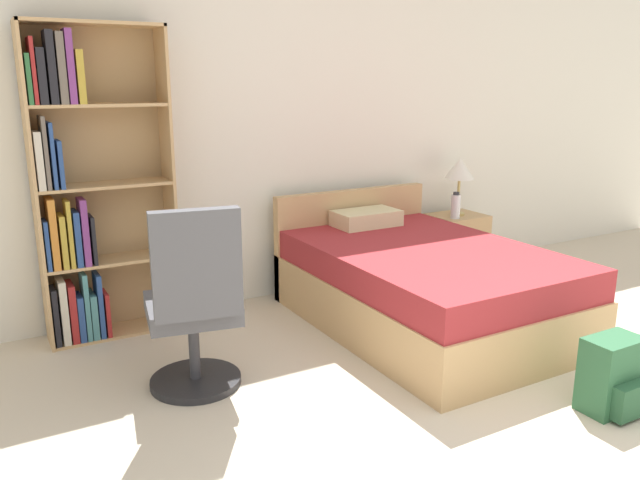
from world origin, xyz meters
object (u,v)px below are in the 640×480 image
bed (419,283)px  water_bottle (456,206)px  table_lamp (460,170)px  backpack_green (613,377)px  office_chair (195,309)px  nightstand (456,244)px  bookshelf (85,194)px

bed → water_bottle: 1.18m
table_lamp → backpack_green: size_ratio=1.25×
office_chair → backpack_green: size_ratio=2.68×
nightstand → table_lamp: bearing=161.5°
bookshelf → table_lamp: bearing=-1.8°
bed → office_chair: size_ratio=1.88×
bed → nightstand: size_ratio=3.75×
bed → office_chair: 1.71m
bookshelf → bed: bearing=-23.4°
bed → backpack_green: bed is taller
bookshelf → nightstand: bookshelf is taller
bookshelf → bed: bookshelf is taller
bookshelf → table_lamp: size_ratio=4.05×
bed → table_lamp: bearing=37.4°
bed → table_lamp: 1.42m
office_chair → backpack_green: (1.79, -1.23, -0.30)m
office_chair → water_bottle: size_ratio=4.72×
office_chair → table_lamp: office_chair is taller
office_chair → backpack_green: bearing=-34.5°
bookshelf → water_bottle: size_ratio=8.94×
office_chair → water_bottle: (2.58, 0.89, 0.15)m
table_lamp → bed: bearing=-142.6°
office_chair → nightstand: (2.69, 0.99, -0.22)m
table_lamp → backpack_green: 2.51m
bookshelf → table_lamp: 3.02m
bookshelf → office_chair: (0.33, -1.09, -0.48)m
bookshelf → table_lamp: (3.02, -0.10, -0.04)m
bed → table_lamp: table_lamp is taller
bed → water_bottle: bed is taller
bed → bookshelf: bearing=156.6°
bed → office_chair: (-1.68, -0.22, 0.19)m
office_chair → water_bottle: bearing=19.1°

